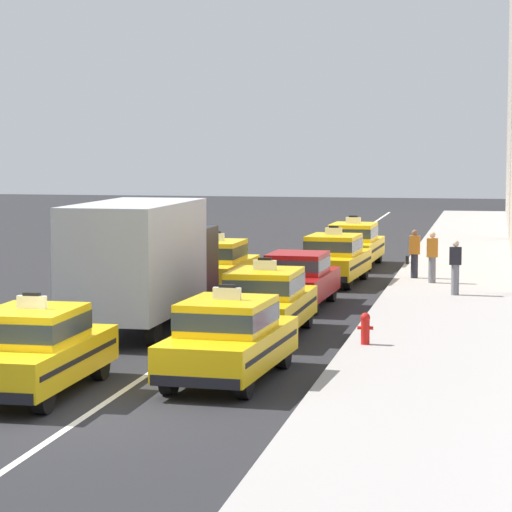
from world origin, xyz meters
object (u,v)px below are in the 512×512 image
at_px(sedan_right_third, 298,278).
at_px(taxi_right_fourth, 334,258).
at_px(taxi_right_second, 266,301).
at_px(fire_hydrant, 365,327).
at_px(pedestrian_near_crosswalk, 455,267).
at_px(taxi_left_third, 216,265).
at_px(pedestrian_mid_block, 432,257).
at_px(box_truck_left_second, 144,260).
at_px(taxi_right_nearest, 229,338).
at_px(pedestrian_by_storefront, 414,254).
at_px(taxi_left_nearest, 35,349).
at_px(taxi_right_fifth, 354,244).

relative_size(sedan_right_third, taxi_right_fourth, 0.94).
relative_size(taxi_right_second, fire_hydrant, 6.28).
relative_size(taxi_right_fourth, pedestrian_near_crosswalk, 2.80).
height_order(taxi_left_third, pedestrian_near_crosswalk, taxi_left_third).
bearing_deg(pedestrian_mid_block, box_truck_left_second, -123.11).
bearing_deg(fire_hydrant, sedan_right_third, 111.71).
height_order(box_truck_left_second, taxi_right_nearest, box_truck_left_second).
bearing_deg(box_truck_left_second, sedan_right_third, 56.86).
relative_size(pedestrian_mid_block, pedestrian_by_storefront, 1.02).
relative_size(taxi_left_nearest, pedestrian_near_crosswalk, 2.75).
distance_m(box_truck_left_second, pedestrian_mid_block, 12.25).
relative_size(taxi_left_nearest, taxi_right_fourth, 0.98).
bearing_deg(pedestrian_near_crosswalk, taxi_left_nearest, -115.79).
bearing_deg(taxi_right_fourth, pedestrian_near_crosswalk, -37.57).
height_order(taxi_left_nearest, fire_hydrant, taxi_left_nearest).
bearing_deg(taxi_right_nearest, taxi_left_nearest, -149.69).
relative_size(taxi_right_fourth, pedestrian_by_storefront, 2.83).
bearing_deg(fire_hydrant, taxi_right_fifth, 97.62).
xyz_separation_m(taxi_left_nearest, taxi_right_fifth, (3.21, 23.83, 0.00)).
distance_m(taxi_left_nearest, pedestrian_near_crosswalk, 16.81).
distance_m(box_truck_left_second, taxi_right_fifth, 16.39).
relative_size(sedan_right_third, pedestrian_mid_block, 2.61).
relative_size(taxi_left_third, fire_hydrant, 6.29).
xyz_separation_m(taxi_right_nearest, pedestrian_by_storefront, (2.49, 17.41, 0.09)).
bearing_deg(pedestrian_near_crosswalk, pedestrian_by_storefront, 109.81).
bearing_deg(sedan_right_third, taxi_left_nearest, -103.05).
height_order(sedan_right_third, pedestrian_by_storefront, pedestrian_by_storefront).
distance_m(taxi_left_nearest, taxi_left_third, 15.25).
bearing_deg(taxi_left_nearest, pedestrian_mid_block, 70.30).
height_order(taxi_right_second, sedan_right_third, taxi_right_second).
height_order(box_truck_left_second, taxi_left_third, box_truck_left_second).
bearing_deg(box_truck_left_second, taxi_right_second, -8.57).
height_order(box_truck_left_second, taxi_right_fifth, box_truck_left_second).
distance_m(taxi_right_second, taxi_right_fifth, 16.49).
bearing_deg(taxi_left_nearest, pedestrian_near_crosswalk, 64.21).
bearing_deg(taxi_right_fourth, taxi_right_fifth, 90.05).
distance_m(sedan_right_third, taxi_right_fifth, 11.20).
bearing_deg(pedestrian_by_storefront, taxi_right_fourth, -157.89).
relative_size(taxi_right_nearest, taxi_right_fourth, 1.00).
distance_m(box_truck_left_second, taxi_right_second, 3.38).
relative_size(pedestrian_near_crosswalk, pedestrian_by_storefront, 1.01).
bearing_deg(taxi_right_fifth, taxi_left_third, -111.11).
distance_m(pedestrian_near_crosswalk, pedestrian_by_storefront, 4.47).
bearing_deg(fire_hydrant, taxi_left_third, 121.46).
xyz_separation_m(sedan_right_third, pedestrian_by_storefront, (2.87, 6.71, 0.12)).
bearing_deg(pedestrian_near_crosswalk, taxi_right_nearest, -106.88).
distance_m(taxi_right_fourth, fire_hydrant, 12.61).
xyz_separation_m(box_truck_left_second, fire_hydrant, (5.81, -1.91, -1.23)).
bearing_deg(pedestrian_near_crosswalk, taxi_left_third, 179.14).
bearing_deg(pedestrian_near_crosswalk, taxi_right_fourth, 142.43).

